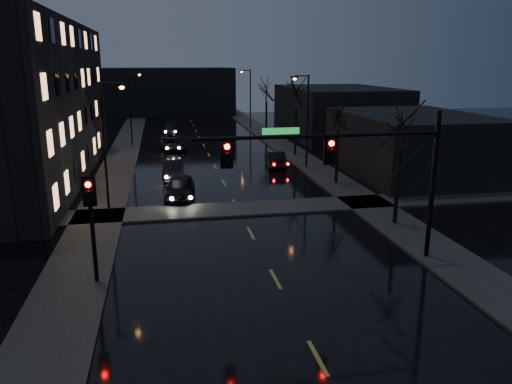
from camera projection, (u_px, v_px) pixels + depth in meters
name	position (u px, v px, depth m)	size (l,w,h in m)	color
sidewalk_left	(119.00, 163.00, 45.58)	(3.00, 140.00, 0.12)	#2D2D2B
sidewalk_right	(299.00, 157.00, 48.64)	(3.00, 140.00, 0.12)	#2D2D2B
sidewalk_cross	(238.00, 209.00, 31.43)	(40.00, 3.00, 0.12)	#2D2D2B
apartment_block	(0.00, 103.00, 37.89)	(12.00, 30.00, 12.00)	black
commercial_right_near	(412.00, 144.00, 40.72)	(10.00, 14.00, 5.00)	black
commercial_right_far	(337.00, 112.00, 61.77)	(12.00, 18.00, 6.00)	black
far_block	(169.00, 92.00, 86.44)	(22.00, 10.00, 8.00)	black
signal_mast	(357.00, 160.00, 21.87)	(11.11, 0.41, 7.00)	black
signal_pole_left	(91.00, 215.00, 20.30)	(0.35, 0.41, 4.53)	black
tree_near	(403.00, 116.00, 27.10)	(3.52, 3.52, 8.08)	black
tree_mid_a	(339.00, 107.00, 36.70)	(3.30, 3.30, 7.58)	black
tree_mid_b	(296.00, 88.00, 47.91)	(3.74, 3.74, 8.59)	black
tree_far	(266.00, 87.00, 61.35)	(3.43, 3.43, 7.88)	black
streetlight_l_near	(108.00, 139.00, 28.40)	(1.53, 0.28, 8.00)	black
streetlight_l_far	(132.00, 102.00, 54.06)	(1.53, 0.28, 8.00)	black
streetlight_r_mid	(305.00, 113.00, 42.52)	(1.53, 0.28, 8.00)	black
streetlight_r_far	(249.00, 93.00, 69.14)	(1.53, 0.28, 8.00)	black
oncoming_car_a	(180.00, 188.00, 33.78)	(1.88, 4.66, 1.59)	black
oncoming_car_b	(173.00, 170.00, 39.71)	(1.51, 4.34, 1.43)	black
oncoming_car_c	(172.00, 144.00, 52.13)	(2.20, 4.77, 1.32)	black
oncoming_car_d	(170.00, 129.00, 63.82)	(1.85, 4.54, 1.32)	black
lead_car	(275.00, 159.00, 43.98)	(1.51, 4.33, 1.43)	black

